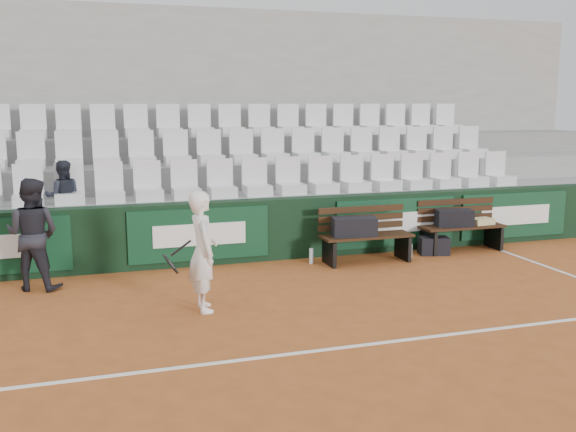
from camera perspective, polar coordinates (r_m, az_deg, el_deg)
The scene contains 21 objects.
ground at distance 6.72m, azimuth -0.35°, elevation -12.26°, with size 80.00×80.00×0.00m, color #AA5726.
court_baseline at distance 6.72m, azimuth -0.35°, elevation -12.23°, with size 18.00×0.06×0.01m, color white.
back_barrier at distance 10.32m, azimuth -6.54°, elevation -1.47°, with size 18.00×0.34×1.00m.
grandstand_tier_front at distance 10.92m, azimuth -7.53°, elevation -0.86°, with size 18.00×0.95×1.00m, color gray.
grandstand_tier_mid at distance 11.80m, azimuth -8.37°, elevation 1.05°, with size 18.00×0.95×1.45m, color #969693.
grandstand_tier_back at distance 12.70m, azimuth -9.08°, elevation 2.69°, with size 18.00×0.95×1.90m, color gray.
grandstand_rear_wall at distance 13.22m, azimuth -9.64°, elevation 8.40°, with size 18.00×0.30×4.40m, color #9A9A97.
seat_row_front at distance 10.62m, azimuth -7.47°, elevation 3.29°, with size 11.90×0.44×0.63m, color silver.
seat_row_mid at distance 11.51m, azimuth -8.36°, elevation 6.04°, with size 11.90×0.44×0.63m, color silver.
seat_row_back at distance 12.43m, azimuth -9.12°, elevation 8.39°, with size 11.90×0.44×0.63m, color silver.
bench_left at distance 10.45m, azimuth 7.01°, elevation -2.88°, with size 1.50×0.56×0.45m, color #351F0F.
bench_right at distance 11.56m, azimuth 15.18°, elevation -1.90°, with size 1.50×0.56×0.45m, color #351D0F.
sports_bag_left at distance 10.26m, azimuth 5.90°, elevation -0.95°, with size 0.70×0.30×0.30m, color black.
sports_bag_right at distance 11.38m, azimuth 14.56°, elevation -0.17°, with size 0.62×0.29×0.29m, color black.
towel at distance 11.72m, azimuth 16.84°, elevation -0.44°, with size 0.38×0.27×0.10m, color #CDC084.
sports_bag_ground at distance 11.19m, azimuth 12.83°, elevation -2.59°, with size 0.49×0.30×0.30m, color black.
water_bottle_near at distance 10.30m, azimuth 2.07°, elevation -3.57°, with size 0.07×0.07×0.25m, color silver.
water_bottle_far at distance 10.90m, azimuth 10.81°, elevation -3.03°, with size 0.07×0.07×0.23m, color silver.
tennis_player at distance 7.96m, azimuth -7.59°, elevation -3.13°, with size 0.68×0.55×1.50m.
ball_kid at distance 9.45m, azimuth -21.76°, elevation -1.51°, with size 0.75×0.59×1.55m, color black.
spectator_c at distance 10.49m, azimuth -19.49°, elevation 4.08°, with size 0.55×0.43×1.13m, color #1D212B.
Camera 1 is at (-1.83, -5.94, 2.55)m, focal length 40.00 mm.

